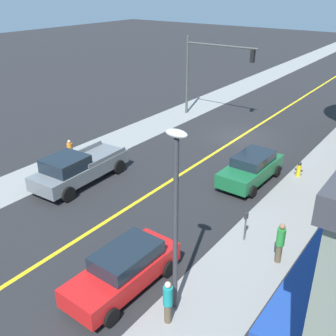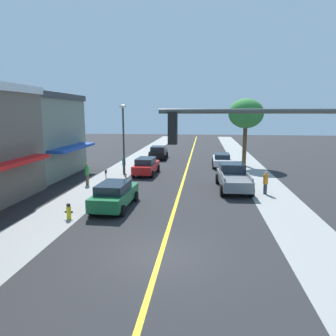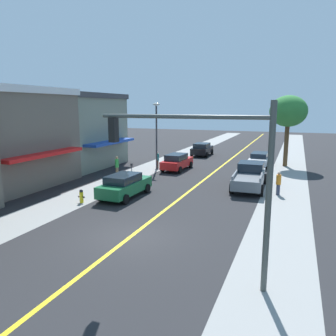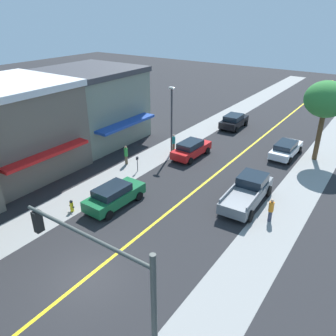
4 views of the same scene
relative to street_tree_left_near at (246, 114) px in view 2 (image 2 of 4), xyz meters
name	(u,v)px [view 2 (image 2 of 4)]	position (x,y,z in m)	size (l,w,h in m)	color
ground_plane	(160,256)	(-6.01, -22.33, -5.49)	(140.00, 140.00, 0.00)	#262628
sidewalk_left	(9,248)	(-12.50, -22.33, -5.48)	(3.09, 126.00, 0.01)	gray
sidewalk_right	(331,264)	(0.48, -22.33, -5.48)	(3.09, 126.00, 0.01)	gray
road_centerline_stripe	(160,256)	(-6.01, -22.33, -5.49)	(0.20, 126.00, 0.00)	yellow
tan_rowhouse	(21,135)	(-20.48, -7.90, -1.84)	(9.82, 9.67, 7.27)	gray
street_tree_left_near	(246,114)	(0.00, 0.00, 0.00)	(3.65, 3.65, 7.10)	brown
fire_hydrant	(69,211)	(-11.50, -18.53, -5.06)	(0.44, 0.24, 0.87)	yellow
parking_meter	(106,176)	(-11.77, -11.15, -4.61)	(0.12, 0.18, 1.33)	#4C4C51
traffic_light_mast	(300,165)	(-1.67, -24.83, -1.30)	(6.03, 0.32, 6.21)	#474C47
street_lamp	(123,132)	(-11.57, -6.30, -1.57)	(0.70, 0.36, 6.33)	#38383D
red_sedan_left_curb	(146,166)	(-9.59, -6.01, -4.67)	(2.04, 4.54, 1.56)	red
green_sedan_left_curb	(115,195)	(-9.59, -16.34, -4.66)	(2.11, 4.63, 1.57)	#196638
black_sedan_left_curb	(158,152)	(-9.89, 4.01, -4.67)	(2.22, 4.42, 1.56)	black
white_sedan_right_curb	(222,160)	(-2.42, -0.89, -4.74)	(2.02, 4.74, 1.41)	silver
grey_pickup_truck	(233,177)	(-2.13, -10.68, -4.59)	(2.44, 5.79, 1.81)	slate
pedestrian_teal_shirt	(124,164)	(-11.78, -5.62, -4.63)	(0.31, 0.31, 1.62)	brown
pedestrian_orange_shirt	(266,182)	(-0.01, -12.01, -4.64)	(0.33, 0.33, 1.62)	#33384C
pedestrian_green_shirt	(87,173)	(-13.48, -10.61, -4.56)	(0.32, 0.32, 1.74)	brown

